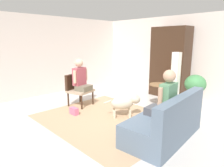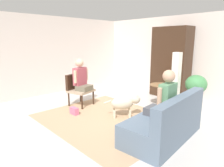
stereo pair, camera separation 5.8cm
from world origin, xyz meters
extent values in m
plane|color=beige|center=(0.00, 0.00, 0.00)|extent=(7.49, 7.49, 0.00)
cube|color=silver|center=(0.00, 2.92, 1.28)|extent=(6.84, 0.12, 2.55)
cube|color=silver|center=(-3.18, 0.30, 1.28)|extent=(0.12, 6.32, 2.55)
cube|color=tan|center=(-0.11, -0.24, 0.00)|extent=(3.03, 2.52, 0.01)
cube|color=slate|center=(1.24, -0.12, 0.21)|extent=(0.98, 1.82, 0.42)
cube|color=slate|center=(1.55, -0.09, 0.64)|extent=(0.35, 1.76, 0.44)
cube|color=slate|center=(1.16, 0.66, 0.53)|extent=(0.83, 0.26, 0.21)
cube|color=#C6B284|center=(1.47, -0.54, 0.56)|extent=(0.13, 0.33, 0.28)
cube|color=#9EB2B7|center=(1.42, -0.05, 0.56)|extent=(0.13, 0.34, 0.28)
cylinder|color=#382316|center=(-1.20, 0.18, 0.19)|extent=(0.04, 0.04, 0.38)
cylinder|color=#382316|center=(-1.08, -0.29, 0.19)|extent=(0.04, 0.04, 0.38)
cylinder|color=#382316|center=(-1.66, 0.07, 0.19)|extent=(0.04, 0.04, 0.38)
cylinder|color=#382316|center=(-1.54, -0.40, 0.19)|extent=(0.04, 0.04, 0.38)
cube|color=tan|center=(-1.37, -0.11, 0.41)|extent=(0.70, 0.71, 0.06)
cube|color=#382316|center=(-1.61, -0.17, 0.66)|extent=(0.22, 0.59, 0.42)
cube|color=#4A4B52|center=(1.13, -0.13, 0.49)|extent=(0.45, 0.41, 0.14)
cube|color=#598C66|center=(1.31, -0.11, 0.80)|extent=(0.21, 0.38, 0.49)
sphere|color=tan|center=(1.31, -0.11, 1.18)|extent=(0.22, 0.22, 0.22)
cylinder|color=tan|center=(1.29, -0.34, 0.83)|extent=(0.08, 0.08, 0.34)
cylinder|color=tan|center=(1.24, 0.11, 0.83)|extent=(0.08, 0.08, 0.34)
cube|color=#696250|center=(-1.26, -0.08, 0.51)|extent=(0.42, 0.45, 0.14)
cube|color=#B24C59|center=(-1.39, -0.11, 0.82)|extent=(0.27, 0.41, 0.47)
sphere|color=#DDB293|center=(-1.39, -0.11, 1.19)|extent=(0.22, 0.22, 0.22)
cylinder|color=#DDB293|center=(-1.41, 0.12, 0.84)|extent=(0.08, 0.08, 0.33)
cylinder|color=#DDB293|center=(-1.30, -0.33, 0.84)|extent=(0.08, 0.08, 0.33)
cylinder|color=olive|center=(0.20, 1.36, 0.61)|extent=(0.55, 0.55, 0.02)
cylinder|color=olive|center=(0.20, 1.36, 0.30)|extent=(0.06, 0.06, 0.60)
cylinder|color=olive|center=(0.20, 1.36, 0.01)|extent=(0.32, 0.32, 0.03)
ellipsoid|color=beige|center=(0.01, 0.09, 0.34)|extent=(0.55, 0.59, 0.30)
sphere|color=beige|center=(0.21, 0.34, 0.43)|extent=(0.21, 0.21, 0.21)
cone|color=beige|center=(0.17, 0.37, 0.53)|extent=(0.06, 0.06, 0.06)
cone|color=beige|center=(0.25, 0.31, 0.53)|extent=(0.06, 0.06, 0.06)
cylinder|color=beige|center=(-0.20, -0.18, 0.38)|extent=(0.14, 0.16, 0.10)
cylinder|color=beige|center=(0.05, 0.28, 0.09)|extent=(0.06, 0.06, 0.19)
cylinder|color=beige|center=(0.19, 0.17, 0.09)|extent=(0.06, 0.06, 0.19)
cylinder|color=beige|center=(-0.17, 0.00, 0.09)|extent=(0.06, 0.06, 0.19)
cylinder|color=beige|center=(-0.03, -0.11, 0.09)|extent=(0.06, 0.06, 0.19)
cylinder|color=beige|center=(0.91, 1.94, 0.12)|extent=(0.27, 0.27, 0.24)
cylinder|color=brown|center=(0.91, 1.94, 0.34)|extent=(0.03, 0.03, 0.20)
ellipsoid|color=#43864C|center=(0.91, 1.94, 0.66)|extent=(0.54, 0.54, 0.49)
cube|color=#4C4742|center=(0.55, 1.52, 0.03)|extent=(0.20, 0.20, 0.06)
cube|color=white|center=(0.55, 1.52, 0.77)|extent=(0.18, 0.18, 1.43)
cube|color=#382316|center=(-0.19, 2.51, 1.09)|extent=(1.14, 0.56, 2.19)
cube|color=#D8668C|center=(-0.91, -0.64, 0.09)|extent=(0.24, 0.12, 0.17)
camera|label=1|loc=(3.04, -3.19, 1.78)|focal=31.95mm
camera|label=2|loc=(3.08, -3.15, 1.78)|focal=31.95mm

